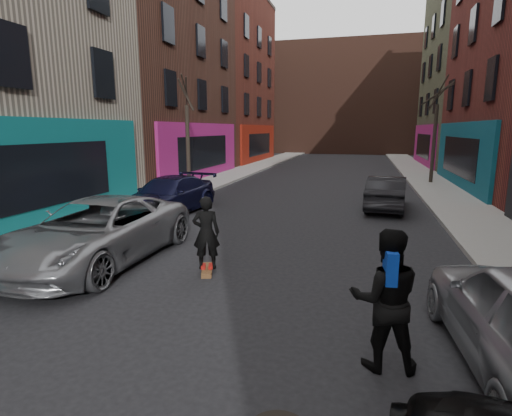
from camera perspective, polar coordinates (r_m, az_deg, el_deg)
The scene contains 12 objects.
sidewalk_left at distance 32.07m, azimuth -0.67°, elevation 5.72°, with size 2.50×84.00×0.13m, color gray.
sidewalk_right at distance 31.12m, azimuth 22.16°, elevation 4.73°, with size 2.50×84.00×0.13m, color gray.
buildings_left at distance 23.62m, azimuth -30.22°, elevation 22.28°, with size 12.00×56.00×16.50m, color #5E241B.
building_far at distance 56.91m, azimuth 13.03°, elevation 14.84°, with size 40.00×10.00×14.00m, color #47281E.
tree_left_far at distance 20.60m, azimuth -9.80°, elevation 11.72°, with size 2.00×2.00×6.50m, color black, non-canonical shape.
tree_right_far at distance 25.03m, azimuth 24.28°, elevation 11.14°, with size 2.00×2.00×6.80m, color black, non-canonical shape.
parked_left_far at distance 10.22m, azimuth -21.65°, elevation -3.09°, with size 2.52×5.46×1.52m, color gray.
parked_left_end at distance 15.26m, azimuth -12.43°, elevation 1.72°, with size 1.95×4.79×1.39m, color black.
parked_right_end at distance 16.62m, azimuth 18.16°, elevation 2.08°, with size 1.41×4.03×1.33m, color black.
skateboard at distance 9.08m, azimuth -6.99°, elevation -8.79°, with size 0.22×0.80×0.10m, color brown.
skateboarder at distance 8.82m, azimuth -7.13°, elevation -3.51°, with size 0.59×0.39×1.63m, color black.
pedestrian at distance 5.61m, azimuth 17.98°, elevation -12.27°, with size 1.01×0.83×1.91m.
Camera 1 is at (2.38, -0.73, 3.15)m, focal length 28.00 mm.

